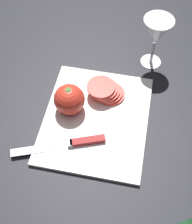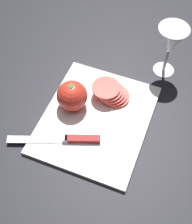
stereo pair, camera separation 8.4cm
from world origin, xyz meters
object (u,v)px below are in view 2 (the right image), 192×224
at_px(wine_glass, 171,42).
at_px(tomato_slice_stack_near, 111,92).
at_px(knife, 72,139).
at_px(whole_tomato, 72,96).

distance_m(wine_glass, tomato_slice_stack_near, 0.22).
bearing_deg(knife, whole_tomato, -88.33).
bearing_deg(whole_tomato, wine_glass, 138.51).
height_order(knife, tomato_slice_stack_near, tomato_slice_stack_near).
bearing_deg(tomato_slice_stack_near, knife, -14.99).
xyz_separation_m(whole_tomato, knife, (0.11, 0.04, -0.04)).
bearing_deg(tomato_slice_stack_near, wine_glass, 145.01).
distance_m(whole_tomato, knife, 0.12).
bearing_deg(whole_tomato, tomato_slice_stack_near, 126.81).
distance_m(knife, tomato_slice_stack_near, 0.18).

